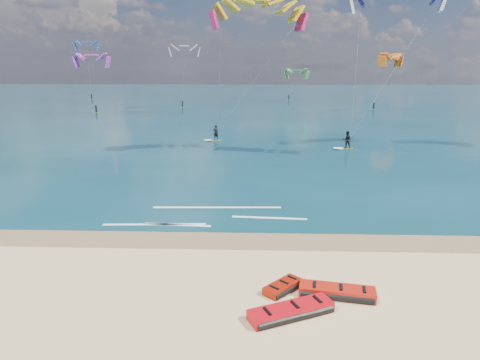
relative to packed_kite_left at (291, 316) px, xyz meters
name	(u,v)px	position (x,y,z in m)	size (l,w,h in m)	color
ground	(229,133)	(-4.83, 43.74, 0.00)	(320.00, 320.00, 0.00)	tan
wet_sand_strip	(186,239)	(-4.83, 6.74, 0.00)	(320.00, 2.40, 0.01)	brown
sea	(243,99)	(-4.83, 107.74, 0.02)	(320.00, 200.00, 0.04)	#093436
packed_kite_left	(291,316)	(0.00, 0.00, 0.00)	(3.34, 1.22, 0.44)	red
packed_kite_mid	(337,296)	(1.87, 1.41, 0.00)	(3.09, 1.21, 0.44)	red
packed_kite_right	(283,290)	(-0.18, 1.77, 0.00)	(1.89, 1.01, 0.37)	#971506
kitesurfer_main	(236,70)	(-3.45, 32.99, 8.24)	(13.06, 10.69, 16.42)	#B3C316
kitesurfer_far	(372,63)	(9.91, 29.77, 8.95)	(9.73, 7.17, 17.11)	yellow
shoreline_foam	(205,216)	(-4.22, 10.13, 0.04)	(11.49, 3.66, 0.01)	white
distant_kites	(194,79)	(-14.92, 82.57, 5.92)	(75.12, 37.17, 14.79)	orange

